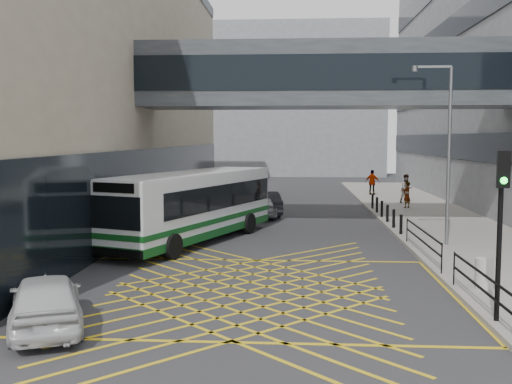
% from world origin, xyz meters
% --- Properties ---
extents(ground, '(120.00, 120.00, 0.00)m').
position_xyz_m(ground, '(0.00, 0.00, 0.00)').
color(ground, '#333335').
extents(building_far, '(28.00, 16.00, 18.00)m').
position_xyz_m(building_far, '(-2.00, 60.00, 9.00)').
color(building_far, gray).
rests_on(building_far, ground).
extents(skybridge, '(20.00, 4.10, 3.00)m').
position_xyz_m(skybridge, '(3.00, 12.00, 7.50)').
color(skybridge, '#3A3F44').
rests_on(skybridge, ground).
extents(pavement, '(6.00, 54.00, 0.16)m').
position_xyz_m(pavement, '(9.00, 15.00, 0.08)').
color(pavement, gray).
rests_on(pavement, ground).
extents(box_junction, '(12.00, 9.00, 0.01)m').
position_xyz_m(box_junction, '(0.00, 0.00, 0.00)').
color(box_junction, gold).
rests_on(box_junction, ground).
extents(bus, '(6.21, 11.05, 3.05)m').
position_xyz_m(bus, '(-3.00, 8.29, 1.64)').
color(bus, silver).
rests_on(bus, ground).
extents(car_white, '(3.35, 4.75, 1.40)m').
position_xyz_m(car_white, '(-4.50, -3.85, 0.70)').
color(car_white, silver).
rests_on(car_white, ground).
extents(car_dark, '(2.76, 4.80, 1.41)m').
position_xyz_m(car_dark, '(-0.43, 17.78, 0.71)').
color(car_dark, '#222228').
rests_on(car_dark, ground).
extents(car_silver, '(2.04, 4.10, 1.23)m').
position_xyz_m(car_silver, '(-0.47, 16.60, 0.62)').
color(car_silver, gray).
rests_on(car_silver, ground).
extents(traffic_light, '(0.31, 0.48, 4.09)m').
position_xyz_m(traffic_light, '(6.23, -3.12, 2.82)').
color(traffic_light, black).
rests_on(traffic_light, pavement).
extents(street_lamp, '(1.65, 0.26, 7.29)m').
position_xyz_m(street_lamp, '(7.49, 7.44, 4.31)').
color(street_lamp, slate).
rests_on(street_lamp, pavement).
extents(litter_bin, '(0.52, 0.52, 0.90)m').
position_xyz_m(litter_bin, '(6.90, 0.09, 0.61)').
color(litter_bin, '#ADA89E').
rests_on(litter_bin, pavement).
extents(kerb_railings, '(0.05, 12.54, 1.00)m').
position_xyz_m(kerb_railings, '(6.15, 1.78, 0.88)').
color(kerb_railings, black).
rests_on(kerb_railings, pavement).
extents(bollards, '(0.14, 10.14, 0.90)m').
position_xyz_m(bollards, '(6.25, 15.00, 0.61)').
color(bollards, black).
rests_on(bollards, pavement).
extents(pedestrian_a, '(0.79, 0.78, 1.63)m').
position_xyz_m(pedestrian_a, '(8.44, 20.45, 0.98)').
color(pedestrian_a, gray).
rests_on(pedestrian_a, pavement).
extents(pedestrian_b, '(1.07, 0.85, 1.92)m').
position_xyz_m(pedestrian_b, '(8.94, 23.28, 1.12)').
color(pedestrian_b, gray).
rests_on(pedestrian_b, pavement).
extents(pedestrian_c, '(1.24, 0.89, 1.91)m').
position_xyz_m(pedestrian_c, '(7.40, 29.06, 1.12)').
color(pedestrian_c, gray).
rests_on(pedestrian_c, pavement).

